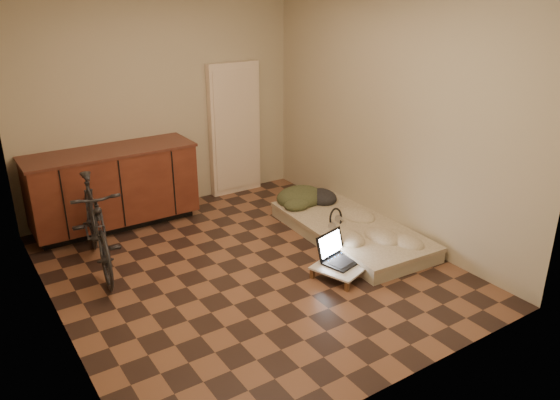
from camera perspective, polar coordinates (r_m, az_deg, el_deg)
room_shell at (r=4.92m, az=-3.68°, el=6.25°), size 3.50×4.00×2.60m
cabinets at (r=6.41m, az=-17.03°, el=1.23°), size 1.84×0.62×0.91m
appliance_panel at (r=7.12m, az=-4.78°, el=7.38°), size 0.70×0.10×1.70m
bicycle at (r=5.50m, az=-18.77°, el=-2.07°), size 0.65×1.59×1.00m
futon at (r=6.05m, az=7.38°, el=-3.13°), size 1.03×1.98×0.17m
clothing_pile at (r=6.53m, az=2.74°, el=0.93°), size 0.66×0.56×0.25m
headphones at (r=5.91m, az=5.85°, el=-1.87°), size 0.33×0.31×0.17m
lap_desk at (r=5.35m, az=7.02°, el=-6.44°), size 0.79×0.64×0.11m
laptop at (r=5.32m, az=6.18°, el=-5.77°), size 0.45×0.42×0.26m
mouse at (r=5.44m, az=8.88°, el=-5.63°), size 0.08×0.11×0.04m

